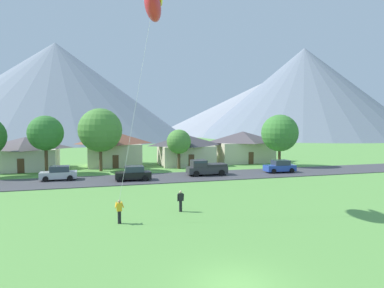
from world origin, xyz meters
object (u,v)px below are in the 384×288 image
at_px(tree_far_right, 280,133).
at_px(kite_flyer_with_kite, 153,6).
at_px(parked_car_black_east_end, 133,174).
at_px(house_leftmost, 243,146).
at_px(parked_car_silver_west_end, 59,173).
at_px(house_left_center, 114,148).
at_px(parked_car_blue_mid_west, 280,167).
at_px(house_rightmost, 186,149).
at_px(pickup_truck_charcoal_west_side, 206,168).
at_px(tree_right_of_center, 46,133).
at_px(watcher_person, 181,201).
at_px(tree_near_right, 179,142).
at_px(tree_near_left, 100,130).
at_px(house_right_center, 25,153).

distance_m(tree_far_right, kite_flyer_with_kite, 33.13).
height_order(parked_car_black_east_end, kite_flyer_with_kite, kite_flyer_with_kite).
height_order(house_leftmost, parked_car_silver_west_end, house_leftmost).
distance_m(house_left_center, parked_car_blue_mid_west, 25.80).
relative_size(house_rightmost, parked_car_blue_mid_west, 2.11).
height_order(house_leftmost, pickup_truck_charcoal_west_side, house_leftmost).
height_order(house_left_center, tree_right_of_center, tree_right_of_center).
bearing_deg(watcher_person, parked_car_blue_mid_west, 41.37).
xyz_separation_m(tree_far_right, parked_car_black_east_end, (-23.67, -7.06, -4.37)).
bearing_deg(tree_near_right, tree_near_left, 176.37).
distance_m(house_leftmost, parked_car_blue_mid_west, 13.30).
bearing_deg(parked_car_black_east_end, tree_right_of_center, 140.35).
xyz_separation_m(pickup_truck_charcoal_west_side, watcher_person, (-7.57, -16.47, -0.18)).
bearing_deg(house_left_center, parked_car_blue_mid_west, -33.58).
bearing_deg(tree_far_right, house_left_center, 162.28).
bearing_deg(tree_near_left, tree_right_of_center, -175.78).
relative_size(tree_near_right, parked_car_blue_mid_west, 1.38).
xyz_separation_m(house_rightmost, kite_flyer_with_kite, (-9.77, -26.40, 13.63)).
relative_size(house_right_center, kite_flyer_with_kite, 0.55).
bearing_deg(watcher_person, kite_flyer_with_kite, 138.32).
distance_m(tree_right_of_center, kite_flyer_with_kite, 27.07).
relative_size(house_rightmost, tree_near_left, 1.00).
bearing_deg(tree_near_right, house_right_center, 166.00).
xyz_separation_m(tree_far_right, parked_car_blue_mid_west, (-3.55, -6.25, -4.37)).
relative_size(tree_far_right, pickup_truck_charcoal_west_side, 1.55).
relative_size(tree_near_left, parked_car_blue_mid_west, 2.10).
distance_m(parked_car_blue_mid_west, kite_flyer_with_kite, 28.97).
xyz_separation_m(house_right_center, watcher_person, (16.06, -29.25, -1.60)).
bearing_deg(pickup_truck_charcoal_west_side, house_right_center, 151.58).
height_order(parked_car_silver_west_end, kite_flyer_with_kite, kite_flyer_with_kite).
height_order(house_leftmost, tree_near_left, tree_near_left).
relative_size(tree_near_left, pickup_truck_charcoal_west_side, 1.70).
relative_size(tree_near_right, parked_car_black_east_end, 1.38).
relative_size(parked_car_black_east_end, kite_flyer_with_kite, 0.24).
bearing_deg(tree_near_right, parked_car_blue_mid_west, -32.30).
relative_size(house_right_center, tree_right_of_center, 1.22).
xyz_separation_m(house_left_center, parked_car_silver_west_end, (-7.24, -12.41, -1.96)).
bearing_deg(tree_near_left, house_rightmost, 14.46).
bearing_deg(house_right_center, tree_near_left, -24.11).
bearing_deg(house_leftmost, parked_car_silver_west_end, -158.71).
bearing_deg(tree_right_of_center, kite_flyer_with_kite, -64.21).
height_order(house_left_center, parked_car_blue_mid_west, house_left_center).
distance_m(house_left_center, house_rightmost, 11.47).
distance_m(tree_near_right, kite_flyer_with_kite, 26.42).
height_order(house_rightmost, watcher_person, house_rightmost).
xyz_separation_m(house_leftmost, parked_car_black_east_end, (-20.53, -13.98, -1.88)).
relative_size(tree_near_right, watcher_person, 3.51).
relative_size(parked_car_blue_mid_west, pickup_truck_charcoal_west_side, 0.81).
relative_size(house_right_center, tree_near_left, 1.07).
bearing_deg(tree_right_of_center, watcher_person, -62.27).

